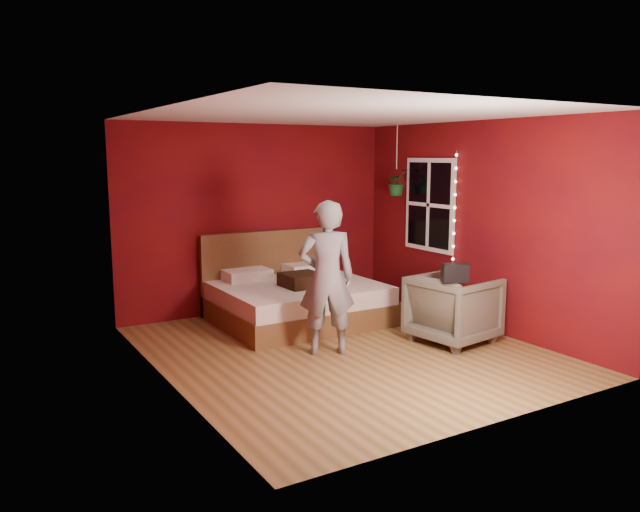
{
  "coord_description": "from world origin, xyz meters",
  "views": [
    {
      "loc": [
        -3.69,
        -5.67,
        2.18
      ],
      "look_at": [
        -0.08,
        0.4,
        1.03
      ],
      "focal_mm": 35.0,
      "sensor_mm": 36.0,
      "label": 1
    }
  ],
  "objects": [
    {
      "name": "throw_pillow",
      "position": [
        0.11,
        1.17,
        0.6
      ],
      "size": [
        0.49,
        0.49,
        0.17
      ],
      "primitive_type": "cube",
      "rotation": [
        0.0,
        0.0,
        0.02
      ],
      "color": "black",
      "rests_on": "bed"
    },
    {
      "name": "handbag",
      "position": [
        1.03,
        -0.65,
        0.9
      ],
      "size": [
        0.32,
        0.25,
        0.2
      ],
      "primitive_type": "cube",
      "rotation": [
        0.0,
        0.0,
        -0.43
      ],
      "color": "black",
      "rests_on": "armchair"
    },
    {
      "name": "floor",
      "position": [
        0.0,
        0.0,
        0.0
      ],
      "size": [
        4.5,
        4.5,
        0.0
      ],
      "primitive_type": "plane",
      "color": "olive",
      "rests_on": "ground"
    },
    {
      "name": "armchair",
      "position": [
        1.28,
        -0.37,
        0.4
      ],
      "size": [
        0.99,
        0.97,
        0.8
      ],
      "primitive_type": "imported",
      "rotation": [
        0.0,
        0.0,
        1.71
      ],
      "color": "#5F5F4B",
      "rests_on": "ground"
    },
    {
      "name": "bed",
      "position": [
        0.14,
        1.43,
        0.29
      ],
      "size": [
        2.04,
        1.74,
        1.12
      ],
      "color": "brown",
      "rests_on": "ground"
    },
    {
      "name": "room_walls",
      "position": [
        0.0,
        0.0,
        1.68
      ],
      "size": [
        4.04,
        4.54,
        2.62
      ],
      "color": "maroon",
      "rests_on": "ground"
    },
    {
      "name": "fairy_lights",
      "position": [
        1.94,
        0.37,
        1.5
      ],
      "size": [
        0.04,
        0.04,
        1.45
      ],
      "color": "silver",
      "rests_on": "room_walls"
    },
    {
      "name": "window",
      "position": [
        1.97,
        0.9,
        1.5
      ],
      "size": [
        0.05,
        0.97,
        1.27
      ],
      "color": "white",
      "rests_on": "room_walls"
    },
    {
      "name": "person",
      "position": [
        -0.22,
        0.03,
        0.85
      ],
      "size": [
        0.73,
        0.62,
        1.7
      ],
      "primitive_type": "imported",
      "rotation": [
        0.0,
        0.0,
        2.72
      ],
      "color": "gray",
      "rests_on": "ground"
    },
    {
      "name": "hanging_plant",
      "position": [
        1.73,
        1.34,
        1.8
      ],
      "size": [
        0.42,
        0.39,
        0.99
      ],
      "color": "silver",
      "rests_on": "room_walls"
    }
  ]
}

